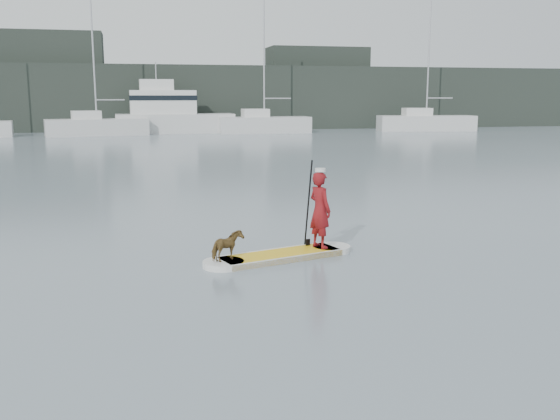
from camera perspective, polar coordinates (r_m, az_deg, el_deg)
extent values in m
plane|color=slate|center=(9.08, -8.63, -10.62)|extent=(140.00, 140.00, 0.00)
cube|color=yellow|center=(12.58, 0.00, -4.21)|extent=(2.62, 1.47, 0.12)
cylinder|color=silver|center=(12.03, -5.20, -4.94)|extent=(0.80, 0.80, 0.12)
cylinder|color=silver|center=(13.22, 4.72, -3.52)|extent=(0.80, 0.80, 0.12)
cube|color=silver|center=(12.89, -0.81, -3.85)|extent=(2.42, 0.76, 0.12)
cube|color=silver|center=(12.27, 0.86, -4.59)|extent=(2.42, 0.76, 0.12)
imported|color=maroon|center=(12.88, 3.67, 0.01)|extent=(0.58, 0.68, 1.59)
cylinder|color=silver|center=(12.75, 3.72, 3.67)|extent=(0.22, 0.22, 0.07)
imported|color=brown|center=(11.98, -4.85, -3.30)|extent=(0.72, 0.65, 0.57)
cylinder|color=black|center=(13.02, 2.60, 0.51)|extent=(0.12, 0.30, 1.89)
cube|color=black|center=(13.20, 2.57, -3.34)|extent=(0.10, 0.05, 0.32)
cube|color=silver|center=(53.42, -16.38, 7.27)|extent=(8.34, 3.78, 1.34)
cube|color=silver|center=(53.29, -17.30, 8.30)|extent=(2.51, 2.09, 0.67)
cylinder|color=#B7B7BC|center=(53.46, -16.71, 13.52)|extent=(0.13, 0.13, 10.33)
cylinder|color=#B7B7BC|center=(53.50, -15.27, 9.69)|extent=(2.28, 0.47, 0.10)
cube|color=silver|center=(54.89, -1.44, 7.79)|extent=(7.93, 2.58, 1.39)
cube|color=silver|center=(54.70, -2.27, 8.87)|extent=(2.22, 1.81, 0.69)
cylinder|color=#B7B7BC|center=(54.93, -1.47, 13.79)|extent=(0.14, 0.14, 10.11)
cylinder|color=#B7B7BC|center=(55.09, -0.23, 10.17)|extent=(2.38, 0.10, 0.10)
cube|color=silver|center=(59.61, 13.20, 7.73)|extent=(9.07, 3.99, 1.39)
cube|color=silver|center=(59.33, 12.42, 8.76)|extent=(2.72, 2.19, 0.70)
cylinder|color=#B7B7BC|center=(59.69, 13.46, 13.95)|extent=(0.14, 0.14, 11.55)
cylinder|color=#B7B7BC|center=(59.92, 14.40, 9.89)|extent=(2.37, 0.49, 0.10)
cube|color=silver|center=(55.51, -9.55, 7.81)|extent=(10.13, 3.33, 1.65)
cube|color=silver|center=(55.38, -10.66, 9.67)|extent=(5.59, 2.61, 2.01)
cube|color=silver|center=(55.35, -11.24, 11.16)|extent=(2.86, 1.77, 0.92)
cube|color=black|center=(55.38, -10.68, 10.05)|extent=(5.69, 2.67, 0.41)
cylinder|color=#B7B7BC|center=(55.39, -11.29, 12.39)|extent=(0.09, 0.09, 1.46)
cube|color=black|center=(61.46, -12.88, 9.97)|extent=(90.00, 6.00, 6.00)
cube|color=black|center=(63.17, -22.22, 10.84)|extent=(14.00, 4.00, 9.00)
cube|color=black|center=(65.18, 3.40, 11.10)|extent=(10.00, 4.00, 8.00)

